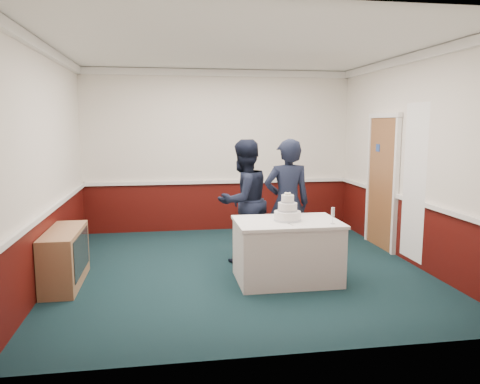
{
  "coord_description": "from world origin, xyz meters",
  "views": [
    {
      "loc": [
        -1.01,
        -6.25,
        2.02
      ],
      "look_at": [
        -0.02,
        -0.1,
        1.1
      ],
      "focal_mm": 35.0,
      "sensor_mm": 36.0,
      "label": 1
    }
  ],
  "objects": [
    {
      "name": "ground",
      "position": [
        0.0,
        0.0,
        0.0
      ],
      "size": [
        5.0,
        5.0,
        0.0
      ],
      "primitive_type": "plane",
      "color": "black",
      "rests_on": "ground"
    },
    {
      "name": "room_shell",
      "position": [
        0.08,
        0.61,
        1.97
      ],
      "size": [
        5.0,
        5.0,
        3.0
      ],
      "color": "silver",
      "rests_on": "ground"
    },
    {
      "name": "sideboard",
      "position": [
        -2.28,
        -0.29,
        0.35
      ],
      "size": [
        0.41,
        1.2,
        0.7
      ],
      "color": "tan",
      "rests_on": "ground"
    },
    {
      "name": "cake_table",
      "position": [
        0.51,
        -0.59,
        0.4
      ],
      "size": [
        1.32,
        0.92,
        0.79
      ],
      "color": "white",
      "rests_on": "ground"
    },
    {
      "name": "wedding_cake",
      "position": [
        0.51,
        -0.59,
        0.9
      ],
      "size": [
        0.35,
        0.35,
        0.36
      ],
      "color": "white",
      "rests_on": "cake_table"
    },
    {
      "name": "cake_knife",
      "position": [
        0.48,
        -0.79,
        0.79
      ],
      "size": [
        0.06,
        0.22,
        0.0
      ],
      "primitive_type": "cube",
      "rotation": [
        0.0,
        0.0,
        0.2
      ],
      "color": "silver",
      "rests_on": "cake_table"
    },
    {
      "name": "champagne_flute",
      "position": [
        1.01,
        -0.87,
        0.93
      ],
      "size": [
        0.05,
        0.05,
        0.21
      ],
      "color": "silver",
      "rests_on": "cake_table"
    },
    {
      "name": "person_man",
      "position": [
        0.11,
        0.38,
        0.89
      ],
      "size": [
        1.09,
        1.03,
        1.79
      ],
      "primitive_type": "imported",
      "rotation": [
        0.0,
        0.0,
        3.68
      ],
      "color": "black",
      "rests_on": "ground"
    },
    {
      "name": "person_woman",
      "position": [
        0.67,
        0.03,
        0.9
      ],
      "size": [
        0.66,
        0.43,
        1.81
      ],
      "primitive_type": "imported",
      "rotation": [
        0.0,
        0.0,
        3.14
      ],
      "color": "black",
      "rests_on": "ground"
    }
  ]
}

